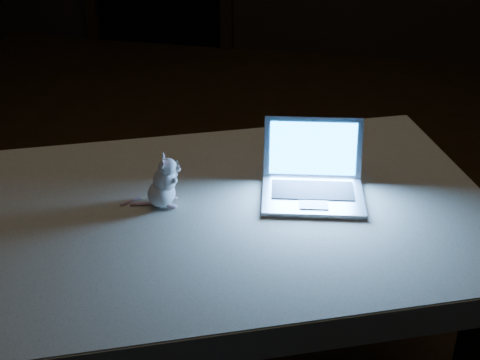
# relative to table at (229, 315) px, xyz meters

# --- Properties ---
(floor) EXTENTS (5.00, 5.00, 0.00)m
(floor) POSITION_rel_table_xyz_m (-0.09, 0.64, -0.34)
(floor) COLOR black
(floor) RESTS_ON ground
(table) EXTENTS (1.47, 1.23, 0.67)m
(table) POSITION_rel_table_xyz_m (0.00, 0.00, 0.00)
(table) COLOR black
(table) RESTS_ON floor
(tablecloth) EXTENTS (1.47, 1.11, 0.08)m
(tablecloth) POSITION_rel_table_xyz_m (-0.06, 0.02, 0.30)
(tablecloth) COLOR beige
(tablecloth) RESTS_ON table
(laptop) EXTENTS (0.29, 0.26, 0.18)m
(laptop) POSITION_rel_table_xyz_m (0.20, 0.09, 0.43)
(laptop) COLOR #A6A7AB
(laptop) RESTS_ON tablecloth
(plush_mouse) EXTENTS (0.10, 0.10, 0.14)m
(plush_mouse) POSITION_rel_table_xyz_m (-0.17, -0.01, 0.41)
(plush_mouse) COLOR white
(plush_mouse) RESTS_ON tablecloth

